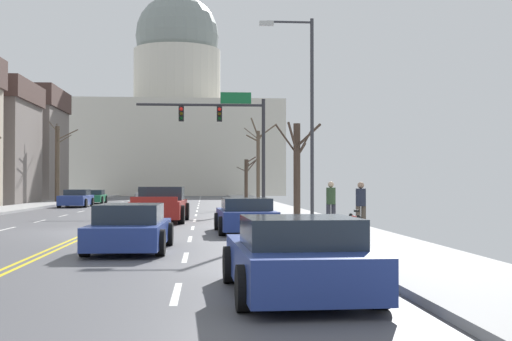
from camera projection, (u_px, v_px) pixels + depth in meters
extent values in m
cube|color=#4F4F54|center=(93.00, 233.00, 24.14)|extent=(14.00, 180.00, 0.06)
cube|color=yellow|center=(89.00, 232.00, 24.13)|extent=(0.10, 176.40, 0.00)
cube|color=yellow|center=(96.00, 232.00, 24.15)|extent=(0.10, 176.40, 0.00)
cube|color=silver|center=(176.00, 293.00, 10.75)|extent=(0.12, 2.20, 0.00)
cube|color=silver|center=(185.00, 257.00, 15.93)|extent=(0.12, 2.20, 0.00)
cube|color=silver|center=(190.00, 239.00, 21.12)|extent=(0.12, 2.20, 0.00)
cube|color=silver|center=(193.00, 228.00, 26.30)|extent=(0.12, 2.20, 0.00)
cube|color=silver|center=(195.00, 220.00, 31.48)|extent=(0.12, 2.20, 0.00)
cube|color=silver|center=(196.00, 215.00, 36.67)|extent=(0.12, 2.20, 0.00)
cube|color=silver|center=(197.00, 211.00, 41.85)|extent=(0.12, 2.20, 0.00)
cube|color=silver|center=(198.00, 208.00, 47.04)|extent=(0.12, 2.20, 0.00)
cube|color=silver|center=(198.00, 205.00, 52.22)|extent=(0.12, 2.20, 0.00)
cube|color=silver|center=(199.00, 203.00, 57.41)|extent=(0.12, 2.20, 0.00)
cube|color=silver|center=(199.00, 202.00, 62.59)|extent=(0.12, 2.20, 0.00)
cube|color=silver|center=(200.00, 200.00, 67.77)|extent=(0.12, 2.20, 0.00)
cube|color=silver|center=(200.00, 199.00, 72.96)|extent=(0.12, 2.20, 0.00)
cube|color=silver|center=(200.00, 198.00, 78.14)|extent=(0.12, 2.20, 0.00)
cube|color=silver|center=(201.00, 197.00, 83.33)|extent=(0.12, 2.20, 0.00)
cube|color=silver|center=(201.00, 196.00, 88.51)|extent=(0.12, 2.20, 0.00)
cube|color=silver|center=(7.00, 229.00, 25.77)|extent=(0.12, 2.20, 0.00)
cube|color=silver|center=(40.00, 221.00, 30.95)|extent=(0.12, 2.20, 0.00)
cube|color=silver|center=(64.00, 216.00, 36.14)|extent=(0.12, 2.20, 0.00)
cube|color=silver|center=(81.00, 211.00, 41.32)|extent=(0.12, 2.20, 0.00)
cube|color=silver|center=(95.00, 208.00, 46.51)|extent=(0.12, 2.20, 0.00)
cube|color=silver|center=(106.00, 206.00, 51.69)|extent=(0.12, 2.20, 0.00)
cube|color=silver|center=(115.00, 204.00, 56.87)|extent=(0.12, 2.20, 0.00)
cube|color=silver|center=(122.00, 202.00, 62.06)|extent=(0.12, 2.20, 0.00)
cube|color=silver|center=(129.00, 200.00, 67.24)|extent=(0.12, 2.20, 0.00)
cube|color=silver|center=(134.00, 199.00, 72.43)|extent=(0.12, 2.20, 0.00)
cube|color=silver|center=(139.00, 198.00, 77.61)|extent=(0.12, 2.20, 0.00)
cube|color=silver|center=(143.00, 197.00, 82.79)|extent=(0.12, 2.20, 0.00)
cube|color=silver|center=(146.00, 196.00, 87.98)|extent=(0.12, 2.20, 0.00)
cube|color=#9A9A9A|center=(330.00, 229.00, 24.79)|extent=(3.00, 180.00, 0.14)
cylinder|color=#28282D|center=(263.00, 154.00, 42.20)|extent=(0.22, 0.22, 6.80)
cylinder|color=#28282D|center=(200.00, 105.00, 41.96)|extent=(7.80, 0.16, 0.16)
cube|color=black|center=(219.00, 114.00, 42.04)|extent=(0.32, 0.28, 0.92)
sphere|color=red|center=(219.00, 109.00, 41.88)|extent=(0.22, 0.22, 0.22)
sphere|color=#332B05|center=(219.00, 114.00, 41.88)|extent=(0.22, 0.22, 0.22)
sphere|color=black|center=(219.00, 118.00, 41.87)|extent=(0.22, 0.22, 0.22)
cube|color=black|center=(181.00, 114.00, 41.86)|extent=(0.32, 0.28, 0.92)
sphere|color=red|center=(181.00, 109.00, 41.70)|extent=(0.22, 0.22, 0.22)
sphere|color=#332B05|center=(181.00, 114.00, 41.70)|extent=(0.22, 0.22, 0.22)
sphere|color=black|center=(181.00, 118.00, 41.69)|extent=(0.22, 0.22, 0.22)
cube|color=#146033|center=(236.00, 98.00, 42.15)|extent=(1.90, 0.06, 0.70)
cylinder|color=#333338|center=(312.00, 121.00, 27.01)|extent=(0.14, 0.14, 8.13)
cylinder|color=#333338|center=(289.00, 22.00, 27.01)|extent=(1.81, 0.09, 0.09)
cube|color=#B2B2AD|center=(267.00, 23.00, 26.94)|extent=(0.56, 0.24, 0.16)
cube|color=beige|center=(177.00, 150.00, 98.96)|extent=(29.59, 19.15, 12.97)
cylinder|color=beige|center=(177.00, 78.00, 99.15)|extent=(12.55, 12.55, 8.03)
sphere|color=gray|center=(177.00, 36.00, 99.26)|extent=(12.05, 12.05, 12.05)
cube|color=silver|center=(165.00, 206.00, 37.08)|extent=(1.99, 4.44, 0.62)
cube|color=#232D38|center=(164.00, 196.00, 36.71)|extent=(1.68, 2.08, 0.46)
cylinder|color=black|center=(151.00, 208.00, 38.40)|extent=(0.24, 0.65, 0.64)
cylinder|color=black|center=(183.00, 208.00, 38.47)|extent=(0.24, 0.65, 0.64)
cylinder|color=black|center=(145.00, 210.00, 35.69)|extent=(0.24, 0.65, 0.64)
cylinder|color=black|center=(180.00, 210.00, 35.76)|extent=(0.24, 0.65, 0.64)
cube|color=maroon|center=(160.00, 209.00, 30.36)|extent=(2.28, 5.34, 0.73)
cube|color=#1E2833|center=(162.00, 193.00, 31.11)|extent=(1.98, 1.86, 0.61)
cube|color=maroon|center=(154.00, 199.00, 27.80)|extent=(1.92, 0.17, 0.22)
cylinder|color=black|center=(141.00, 211.00, 31.90)|extent=(0.31, 0.81, 0.80)
cylinder|color=black|center=(186.00, 211.00, 31.98)|extent=(0.31, 0.81, 0.80)
cylinder|color=black|center=(132.00, 215.00, 28.74)|extent=(0.31, 0.81, 0.80)
cylinder|color=black|center=(181.00, 215.00, 28.82)|extent=(0.31, 0.81, 0.80)
cube|color=navy|center=(246.00, 219.00, 23.89)|extent=(1.98, 4.48, 0.64)
cube|color=#232D38|center=(246.00, 204.00, 23.60)|extent=(1.68, 2.09, 0.42)
cylinder|color=black|center=(217.00, 221.00, 25.15)|extent=(0.24, 0.65, 0.64)
cylinder|color=black|center=(267.00, 221.00, 25.35)|extent=(0.24, 0.65, 0.64)
cylinder|color=black|center=(222.00, 226.00, 22.42)|extent=(0.24, 0.65, 0.64)
cylinder|color=black|center=(277.00, 226.00, 22.62)|extent=(0.24, 0.65, 0.64)
cube|color=navy|center=(130.00, 233.00, 17.53)|extent=(1.87, 4.52, 0.56)
cube|color=#232D38|center=(130.00, 213.00, 17.42)|extent=(1.60, 2.16, 0.48)
cylinder|color=black|center=(105.00, 234.00, 18.87)|extent=(0.23, 0.64, 0.64)
cylinder|color=black|center=(169.00, 234.00, 18.96)|extent=(0.23, 0.64, 0.64)
cylinder|color=black|center=(85.00, 243.00, 16.09)|extent=(0.23, 0.64, 0.64)
cylinder|color=black|center=(160.00, 243.00, 16.19)|extent=(0.23, 0.64, 0.64)
cube|color=navy|center=(296.00, 264.00, 10.65)|extent=(2.04, 4.38, 0.63)
cube|color=#232D38|center=(300.00, 231.00, 10.34)|extent=(1.72, 1.94, 0.44)
cylinder|color=black|center=(230.00, 265.00, 11.87)|extent=(0.24, 0.65, 0.64)
cylinder|color=black|center=(336.00, 263.00, 12.08)|extent=(0.24, 0.65, 0.64)
cylinder|color=black|center=(244.00, 288.00, 9.21)|extent=(0.24, 0.65, 0.64)
cylinder|color=black|center=(380.00, 286.00, 9.42)|extent=(0.24, 0.65, 0.64)
cube|color=navy|center=(76.00, 200.00, 49.08)|extent=(1.84, 4.54, 0.68)
cube|color=#232D38|center=(77.00, 192.00, 49.51)|extent=(1.61, 2.04, 0.42)
cylinder|color=black|center=(85.00, 203.00, 47.74)|extent=(0.22, 0.64, 0.64)
cylinder|color=black|center=(59.00, 203.00, 47.61)|extent=(0.22, 0.64, 0.64)
cylinder|color=black|center=(92.00, 202.00, 50.54)|extent=(0.22, 0.64, 0.64)
cylinder|color=black|center=(67.00, 202.00, 50.41)|extent=(0.22, 0.64, 0.64)
cube|color=#1E7247|center=(93.00, 198.00, 57.33)|extent=(1.87, 4.57, 0.57)
cube|color=#232D38|center=(94.00, 192.00, 57.62)|extent=(1.61, 2.30, 0.42)
cylinder|color=black|center=(102.00, 200.00, 56.02)|extent=(0.24, 0.65, 0.64)
cylinder|color=black|center=(80.00, 200.00, 55.84)|extent=(0.24, 0.65, 0.64)
cylinder|color=black|center=(106.00, 199.00, 58.81)|extent=(0.24, 0.65, 0.64)
cylinder|color=black|center=(85.00, 199.00, 58.63)|extent=(0.24, 0.65, 0.64)
cube|color=silver|center=(146.00, 195.00, 70.08)|extent=(1.82, 4.71, 0.58)
cube|color=#232D38|center=(147.00, 191.00, 70.34)|extent=(1.59, 2.17, 0.41)
cylinder|color=black|center=(154.00, 197.00, 68.69)|extent=(0.23, 0.64, 0.64)
cylinder|color=black|center=(136.00, 197.00, 68.57)|extent=(0.23, 0.64, 0.64)
cylinder|color=black|center=(156.00, 196.00, 71.59)|extent=(0.23, 0.64, 0.64)
cylinder|color=black|center=(139.00, 196.00, 71.47)|extent=(0.23, 0.64, 0.64)
cube|color=silver|center=(155.00, 194.00, 79.75)|extent=(1.94, 4.28, 0.57)
cube|color=#232D38|center=(155.00, 189.00, 80.07)|extent=(1.65, 2.13, 0.46)
cylinder|color=black|center=(163.00, 195.00, 78.56)|extent=(0.24, 0.65, 0.64)
cylinder|color=black|center=(147.00, 195.00, 78.35)|extent=(0.24, 0.65, 0.64)
cylinder|color=black|center=(163.00, 195.00, 81.15)|extent=(0.24, 0.65, 0.64)
cylinder|color=black|center=(148.00, 195.00, 80.95)|extent=(0.24, 0.65, 0.64)
cube|color=slate|center=(4.00, 155.00, 66.52)|extent=(10.75, 9.10, 8.91)
cube|color=#47332D|center=(4.00, 99.00, 66.62)|extent=(11.18, 9.46, 2.02)
cylinder|color=#423328|center=(297.00, 170.00, 32.16)|extent=(0.33, 0.33, 4.41)
cylinder|color=#423328|center=(297.00, 141.00, 32.80)|extent=(0.25, 1.28, 1.02)
cylinder|color=#423328|center=(286.00, 140.00, 32.33)|extent=(1.06, 0.45, 1.47)
cylinder|color=#423328|center=(301.00, 150.00, 32.73)|extent=(0.68, 1.16, 0.79)
cylinder|color=#423328|center=(305.00, 142.00, 31.95)|extent=(0.82, 0.64, 1.42)
cylinder|color=#423328|center=(293.00, 138.00, 31.64)|extent=(0.67, 1.19, 1.41)
cylinder|color=#423328|center=(308.00, 136.00, 31.59)|extent=(1.03, 1.40, 1.04)
cylinder|color=#423328|center=(246.00, 179.00, 70.25)|extent=(0.36, 0.36, 4.01)
cylinder|color=#423328|center=(251.00, 160.00, 70.59)|extent=(1.11, 0.66, 0.72)
cylinder|color=#423328|center=(251.00, 164.00, 70.80)|extent=(1.27, 1.08, 0.98)
cylinder|color=#423328|center=(247.00, 164.00, 69.53)|extent=(0.21, 1.55, 0.90)
cylinder|color=#423328|center=(247.00, 169.00, 70.59)|extent=(0.43, 0.77, 1.05)
cylinder|color=#423328|center=(251.00, 167.00, 70.62)|extent=(1.15, 0.77, 1.33)
cylinder|color=#423328|center=(247.00, 167.00, 70.76)|extent=(0.44, 1.05, 0.97)
cylinder|color=#423328|center=(241.00, 169.00, 70.29)|extent=(1.00, 0.21, 0.53)
cylinder|color=brown|center=(57.00, 164.00, 58.06)|extent=(0.39, 0.39, 6.43)
cylinder|color=brown|center=(68.00, 135.00, 58.59)|extent=(1.64, 0.96, 1.01)
cylinder|color=brown|center=(54.00, 127.00, 57.47)|extent=(0.47, 1.30, 0.83)
cylinder|color=brown|center=(57.00, 139.00, 58.82)|extent=(0.53, 1.55, 0.98)
cylinder|color=brown|center=(58.00, 137.00, 57.54)|extent=(0.49, 1.21, 1.28)
cylinder|color=brown|center=(64.00, 139.00, 58.43)|extent=(1.11, 0.68, 0.81)
cylinder|color=brown|center=(57.00, 129.00, 57.52)|extent=(0.27, 1.24, 0.80)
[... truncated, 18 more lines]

